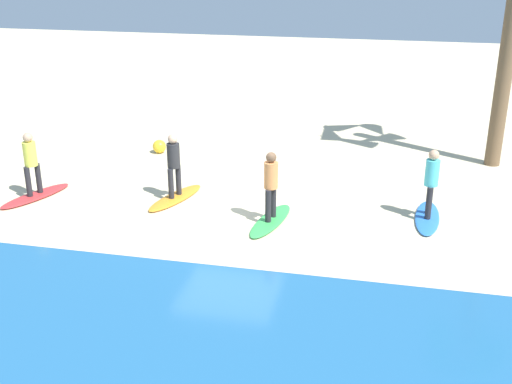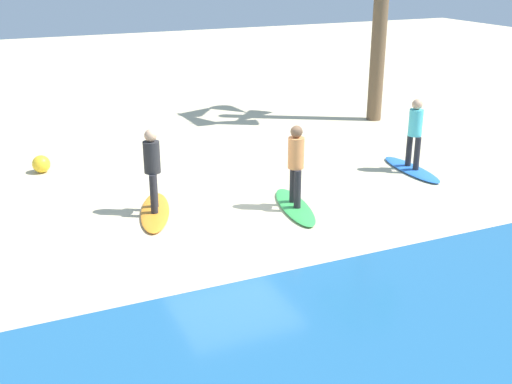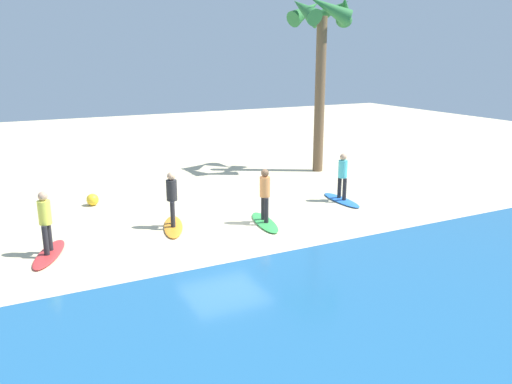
{
  "view_description": "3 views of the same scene",
  "coord_description": "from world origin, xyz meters",
  "px_view_note": "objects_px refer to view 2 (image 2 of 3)",
  "views": [
    {
      "loc": [
        -3.79,
        14.02,
        6.18
      ],
      "look_at": [
        -0.88,
        0.81,
        0.84
      ],
      "focal_mm": 44.84,
      "sensor_mm": 36.0,
      "label": 1
    },
    {
      "loc": [
        4.39,
        11.12,
        4.87
      ],
      "look_at": [
        0.1,
        1.48,
        0.87
      ],
      "focal_mm": 44.59,
      "sensor_mm": 36.0,
      "label": 2
    },
    {
      "loc": [
        5.85,
        13.86,
        5.09
      ],
      "look_at": [
        -0.72,
        0.86,
        1.14
      ],
      "focal_mm": 35.91,
      "sensor_mm": 36.0,
      "label": 3
    }
  ],
  "objects_px": {
    "surfer_orange": "(152,164)",
    "beach_ball": "(41,164)",
    "surfboard_green": "(295,207)",
    "surfboard_orange": "(155,212)",
    "surfer_green": "(296,160)",
    "surfer_blue": "(415,129)",
    "surfboard_blue": "(411,169)"
  },
  "relations": [
    {
      "from": "surfer_orange",
      "to": "surfer_blue",
      "type": "bearing_deg",
      "value": -179.21
    },
    {
      "from": "surfer_blue",
      "to": "surfer_green",
      "type": "bearing_deg",
      "value": 15.06
    },
    {
      "from": "surfer_blue",
      "to": "surfboard_green",
      "type": "xyz_separation_m",
      "value": [
        3.6,
        0.97,
        -0.99
      ]
    },
    {
      "from": "surfer_blue",
      "to": "beach_ball",
      "type": "bearing_deg",
      "value": -23.37
    },
    {
      "from": "surfboard_blue",
      "to": "surfer_orange",
      "type": "bearing_deg",
      "value": -86.51
    },
    {
      "from": "surfboard_green",
      "to": "beach_ball",
      "type": "distance_m",
      "value": 6.25
    },
    {
      "from": "surfboard_green",
      "to": "surfer_orange",
      "type": "xyz_separation_m",
      "value": [
        2.66,
        -0.88,
        0.99
      ]
    },
    {
      "from": "surfboard_blue",
      "to": "surfer_blue",
      "type": "bearing_deg",
      "value": -80.17
    },
    {
      "from": "beach_ball",
      "to": "surfer_orange",
      "type": "bearing_deg",
      "value": 116.25
    },
    {
      "from": "surfboard_green",
      "to": "surfer_green",
      "type": "bearing_deg",
      "value": -105.8
    },
    {
      "from": "surfboard_blue",
      "to": "surfer_green",
      "type": "height_order",
      "value": "surfer_green"
    },
    {
      "from": "surfboard_blue",
      "to": "surfer_blue",
      "type": "height_order",
      "value": "surfer_blue"
    },
    {
      "from": "surfboard_green",
      "to": "surfer_orange",
      "type": "relative_size",
      "value": 1.28
    },
    {
      "from": "surfboard_orange",
      "to": "surfer_orange",
      "type": "height_order",
      "value": "surfer_orange"
    },
    {
      "from": "surfer_blue",
      "to": "surfboard_orange",
      "type": "height_order",
      "value": "surfer_blue"
    },
    {
      "from": "surfboard_blue",
      "to": "surfer_green",
      "type": "bearing_deg",
      "value": -72.23
    },
    {
      "from": "surfboard_blue",
      "to": "surfboard_green",
      "type": "xyz_separation_m",
      "value": [
        3.6,
        0.97,
        0.0
      ]
    },
    {
      "from": "surfer_green",
      "to": "surfer_orange",
      "type": "xyz_separation_m",
      "value": [
        2.66,
        -0.88,
        0.0
      ]
    },
    {
      "from": "surfboard_blue",
      "to": "surfer_orange",
      "type": "xyz_separation_m",
      "value": [
        6.26,
        0.09,
        0.99
      ]
    },
    {
      "from": "beach_ball",
      "to": "surfboard_green",
      "type": "bearing_deg",
      "value": 134.84
    },
    {
      "from": "surfboard_blue",
      "to": "surfboard_green",
      "type": "bearing_deg",
      "value": -72.23
    },
    {
      "from": "surfboard_orange",
      "to": "surfer_orange",
      "type": "bearing_deg",
      "value": -58.82
    },
    {
      "from": "surfer_green",
      "to": "surfboard_orange",
      "type": "relative_size",
      "value": 0.78
    },
    {
      "from": "surfer_blue",
      "to": "surfboard_green",
      "type": "height_order",
      "value": "surfer_blue"
    },
    {
      "from": "surfboard_orange",
      "to": "surfer_blue",
      "type": "bearing_deg",
      "value": 107.93
    },
    {
      "from": "surfboard_green",
      "to": "surfboard_orange",
      "type": "height_order",
      "value": "same"
    },
    {
      "from": "surfer_orange",
      "to": "surfboard_green",
      "type": "bearing_deg",
      "value": 161.6
    },
    {
      "from": "surfer_blue",
      "to": "surfboard_green",
      "type": "relative_size",
      "value": 0.78
    },
    {
      "from": "surfboard_blue",
      "to": "surfer_green",
      "type": "xyz_separation_m",
      "value": [
        3.6,
        0.97,
        0.99
      ]
    },
    {
      "from": "surfer_green",
      "to": "beach_ball",
      "type": "height_order",
      "value": "surfer_green"
    },
    {
      "from": "surfboard_orange",
      "to": "surfboard_blue",
      "type": "bearing_deg",
      "value": 107.93
    },
    {
      "from": "surfer_orange",
      "to": "beach_ball",
      "type": "height_order",
      "value": "surfer_orange"
    }
  ]
}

